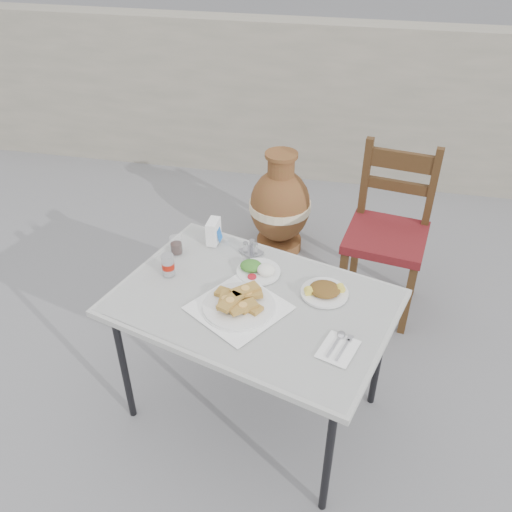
% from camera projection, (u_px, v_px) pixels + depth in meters
% --- Properties ---
extents(ground, '(80.00, 80.00, 0.00)m').
position_uv_depth(ground, '(255.00, 411.00, 2.56)').
color(ground, slate).
rests_on(ground, ground).
extents(cafe_table, '(1.26, 1.03, 0.67)m').
position_uv_depth(cafe_table, '(253.00, 308.00, 2.21)').
color(cafe_table, black).
rests_on(cafe_table, ground).
extents(pide_plate, '(0.45, 0.45, 0.07)m').
position_uv_depth(pide_plate, '(239.00, 302.00, 2.13)').
color(pide_plate, white).
rests_on(pide_plate, cafe_table).
extents(salad_rice_plate, '(0.19, 0.19, 0.05)m').
position_uv_depth(salad_rice_plate, '(258.00, 269.00, 2.32)').
color(salad_rice_plate, white).
rests_on(salad_rice_plate, cafe_table).
extents(salad_chopped_plate, '(0.20, 0.20, 0.04)m').
position_uv_depth(salad_chopped_plate, '(325.00, 291.00, 2.20)').
color(salad_chopped_plate, white).
rests_on(salad_chopped_plate, cafe_table).
extents(soda_can, '(0.05, 0.05, 0.10)m').
position_uv_depth(soda_can, '(168.00, 265.00, 2.29)').
color(soda_can, silver).
rests_on(soda_can, cafe_table).
extents(cola_glass, '(0.06, 0.06, 0.08)m').
position_uv_depth(cola_glass, '(176.00, 246.00, 2.43)').
color(cola_glass, white).
rests_on(cola_glass, cafe_table).
extents(napkin_holder, '(0.06, 0.10, 0.11)m').
position_uv_depth(napkin_holder, '(214.00, 231.00, 2.49)').
color(napkin_holder, white).
rests_on(napkin_holder, cafe_table).
extents(condiment_caddy, '(0.12, 0.11, 0.07)m').
position_uv_depth(condiment_caddy, '(251.00, 249.00, 2.43)').
color(condiment_caddy, '#ADACB3').
rests_on(condiment_caddy, cafe_table).
extents(cutlery_napkin, '(0.16, 0.19, 0.01)m').
position_uv_depth(cutlery_napkin, '(339.00, 346.00, 1.97)').
color(cutlery_napkin, white).
rests_on(cutlery_napkin, cafe_table).
extents(chair, '(0.48, 0.48, 0.94)m').
position_uv_depth(chair, '(388.00, 231.00, 2.93)').
color(chair, '#36230E').
rests_on(chair, ground).
extents(terracotta_urn, '(0.40, 0.40, 0.69)m').
position_uv_depth(terracotta_urn, '(280.00, 206.00, 3.47)').
color(terracotta_urn, brown).
rests_on(terracotta_urn, ground).
extents(back_wall, '(6.00, 0.25, 1.20)m').
position_uv_depth(back_wall, '(321.00, 103.00, 4.19)').
color(back_wall, gray).
rests_on(back_wall, ground).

